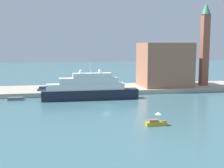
{
  "coord_description": "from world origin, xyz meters",
  "views": [
    {
      "loc": [
        -13.07,
        -79.38,
        16.88
      ],
      "look_at": [
        2.73,
        6.0,
        5.16
      ],
      "focal_mm": 48.12,
      "sensor_mm": 36.0,
      "label": 1
    }
  ],
  "objects_px": {
    "mooring_bollard": "(90,90)",
    "parked_car": "(43,89)",
    "person_figure": "(61,89)",
    "work_barge": "(16,99)",
    "small_motorboat": "(156,122)",
    "large_yacht": "(89,89)",
    "bell_tower": "(205,42)",
    "harbor_building": "(164,64)"
  },
  "relations": [
    {
      "from": "small_motorboat",
      "to": "harbor_building",
      "type": "xyz_separation_m",
      "value": [
        18.82,
        46.4,
        8.5
      ]
    },
    {
      "from": "large_yacht",
      "to": "work_barge",
      "type": "bearing_deg",
      "value": 171.14
    },
    {
      "from": "harbor_building",
      "to": "bell_tower",
      "type": "xyz_separation_m",
      "value": [
        14.88,
        -1.43,
        8.28
      ]
    },
    {
      "from": "harbor_building",
      "to": "person_figure",
      "type": "relative_size",
      "value": 10.9
    },
    {
      "from": "small_motorboat",
      "to": "bell_tower",
      "type": "xyz_separation_m",
      "value": [
        33.69,
        44.97,
        16.78
      ]
    },
    {
      "from": "person_figure",
      "to": "small_motorboat",
      "type": "bearing_deg",
      "value": -65.33
    },
    {
      "from": "person_figure",
      "to": "mooring_bollard",
      "type": "relative_size",
      "value": 1.99
    },
    {
      "from": "harbor_building",
      "to": "parked_car",
      "type": "bearing_deg",
      "value": -174.58
    },
    {
      "from": "harbor_building",
      "to": "person_figure",
      "type": "distance_m",
      "value": 38.7
    },
    {
      "from": "mooring_bollard",
      "to": "parked_car",
      "type": "bearing_deg",
      "value": 167.83
    },
    {
      "from": "parked_car",
      "to": "mooring_bollard",
      "type": "bearing_deg",
      "value": -12.17
    },
    {
      "from": "small_motorboat",
      "to": "mooring_bollard",
      "type": "bearing_deg",
      "value": 103.44
    },
    {
      "from": "large_yacht",
      "to": "bell_tower",
      "type": "distance_m",
      "value": 48.44
    },
    {
      "from": "large_yacht",
      "to": "bell_tower",
      "type": "bearing_deg",
      "value": 17.26
    },
    {
      "from": "work_barge",
      "to": "harbor_building",
      "type": "bearing_deg",
      "value": 12.93
    },
    {
      "from": "small_motorboat",
      "to": "harbor_building",
      "type": "height_order",
      "value": "harbor_building"
    },
    {
      "from": "large_yacht",
      "to": "small_motorboat",
      "type": "height_order",
      "value": "large_yacht"
    },
    {
      "from": "work_barge",
      "to": "mooring_bollard",
      "type": "relative_size",
      "value": 5.64
    },
    {
      "from": "parked_car",
      "to": "person_figure",
      "type": "xyz_separation_m",
      "value": [
        5.74,
        -1.27,
        0.14
      ]
    },
    {
      "from": "parked_car",
      "to": "mooring_bollard",
      "type": "distance_m",
      "value": 15.61
    },
    {
      "from": "person_figure",
      "to": "mooring_bollard",
      "type": "bearing_deg",
      "value": -11.97
    },
    {
      "from": "harbor_building",
      "to": "parked_car",
      "type": "relative_size",
      "value": 4.56
    },
    {
      "from": "mooring_bollard",
      "to": "harbor_building",
      "type": "bearing_deg",
      "value": 14.76
    },
    {
      "from": "harbor_building",
      "to": "mooring_bollard",
      "type": "xyz_separation_m",
      "value": [
        -28.13,
        -7.41,
        -7.45
      ]
    },
    {
      "from": "large_yacht",
      "to": "mooring_bollard",
      "type": "distance_m",
      "value": 7.96
    },
    {
      "from": "mooring_bollard",
      "to": "large_yacht",
      "type": "bearing_deg",
      "value": -98.62
    },
    {
      "from": "work_barge",
      "to": "mooring_bollard",
      "type": "xyz_separation_m",
      "value": [
        23.05,
        4.34,
        1.42
      ]
    },
    {
      "from": "bell_tower",
      "to": "parked_car",
      "type": "xyz_separation_m",
      "value": [
        -58.27,
        -2.69,
        -15.54
      ]
    },
    {
      "from": "harbor_building",
      "to": "bell_tower",
      "type": "distance_m",
      "value": 17.09
    },
    {
      "from": "bell_tower",
      "to": "mooring_bollard",
      "type": "height_order",
      "value": "bell_tower"
    },
    {
      "from": "large_yacht",
      "to": "person_figure",
      "type": "relative_size",
      "value": 18.22
    },
    {
      "from": "harbor_building",
      "to": "small_motorboat",
      "type": "bearing_deg",
      "value": -112.08
    },
    {
      "from": "parked_car",
      "to": "harbor_building",
      "type": "bearing_deg",
      "value": 5.42
    },
    {
      "from": "small_motorboat",
      "to": "bell_tower",
      "type": "bearing_deg",
      "value": 53.15
    },
    {
      "from": "bell_tower",
      "to": "person_figure",
      "type": "relative_size",
      "value": 18.83
    },
    {
      "from": "harbor_building",
      "to": "mooring_bollard",
      "type": "distance_m",
      "value": 30.03
    },
    {
      "from": "small_motorboat",
      "to": "harbor_building",
      "type": "bearing_deg",
      "value": 67.92
    },
    {
      "from": "small_motorboat",
      "to": "large_yacht",
      "type": "bearing_deg",
      "value": 108.57
    },
    {
      "from": "small_motorboat",
      "to": "parked_car",
      "type": "xyz_separation_m",
      "value": [
        -24.57,
        42.28,
        1.24
      ]
    },
    {
      "from": "small_motorboat",
      "to": "work_barge",
      "type": "relative_size",
      "value": 0.95
    },
    {
      "from": "harbor_building",
      "to": "parked_car",
      "type": "xyz_separation_m",
      "value": [
        -43.39,
        -4.12,
        -7.26
      ]
    },
    {
      "from": "person_figure",
      "to": "mooring_bollard",
      "type": "distance_m",
      "value": 9.74
    }
  ]
}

